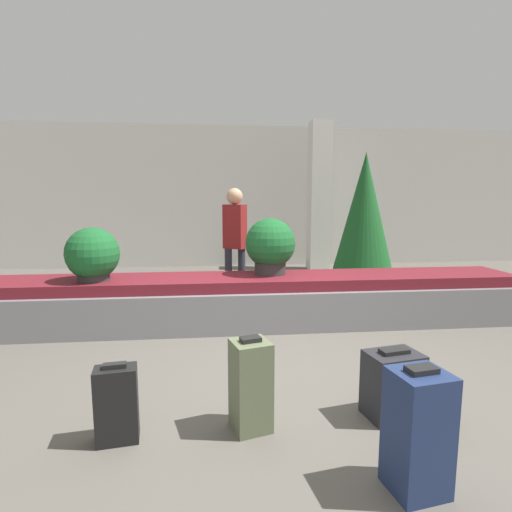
{
  "coord_description": "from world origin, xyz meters",
  "views": [
    {
      "loc": [
        -0.51,
        -3.25,
        1.55
      ],
      "look_at": [
        0.0,
        1.59,
        0.85
      ],
      "focal_mm": 28.0,
      "sensor_mm": 36.0,
      "label": 1
    }
  ],
  "objects_px": {
    "potted_plant_1": "(93,255)",
    "decorated_tree": "(364,215)",
    "pillar": "(319,197)",
    "potted_plant_0": "(270,246)",
    "suitcase_1": "(251,385)",
    "suitcase_3": "(117,404)",
    "suitcase_0": "(418,432)",
    "traveler_0": "(235,235)",
    "suitcase_2": "(393,384)"
  },
  "relations": [
    {
      "from": "potted_plant_1",
      "to": "decorated_tree",
      "type": "relative_size",
      "value": 0.26
    },
    {
      "from": "pillar",
      "to": "potted_plant_0",
      "type": "height_order",
      "value": "pillar"
    },
    {
      "from": "suitcase_1",
      "to": "suitcase_3",
      "type": "bearing_deg",
      "value": 167.81
    },
    {
      "from": "pillar",
      "to": "potted_plant_1",
      "type": "distance_m",
      "value": 5.39
    },
    {
      "from": "suitcase_0",
      "to": "traveler_0",
      "type": "relative_size",
      "value": 0.41
    },
    {
      "from": "suitcase_0",
      "to": "suitcase_1",
      "type": "relative_size",
      "value": 1.07
    },
    {
      "from": "potted_plant_0",
      "to": "potted_plant_1",
      "type": "distance_m",
      "value": 2.12
    },
    {
      "from": "traveler_0",
      "to": "suitcase_3",
      "type": "bearing_deg",
      "value": 110.3
    },
    {
      "from": "suitcase_0",
      "to": "suitcase_1",
      "type": "bearing_deg",
      "value": 131.51
    },
    {
      "from": "potted_plant_0",
      "to": "suitcase_3",
      "type": "bearing_deg",
      "value": -118.24
    },
    {
      "from": "suitcase_1",
      "to": "pillar",
      "type": "bearing_deg",
      "value": 55.66
    },
    {
      "from": "suitcase_1",
      "to": "suitcase_2",
      "type": "distance_m",
      "value": 1.02
    },
    {
      "from": "suitcase_2",
      "to": "pillar",
      "type": "bearing_deg",
      "value": 69.49
    },
    {
      "from": "suitcase_0",
      "to": "suitcase_1",
      "type": "distance_m",
      "value": 1.06
    },
    {
      "from": "suitcase_2",
      "to": "suitcase_3",
      "type": "distance_m",
      "value": 1.89
    },
    {
      "from": "traveler_0",
      "to": "decorated_tree",
      "type": "height_order",
      "value": "decorated_tree"
    },
    {
      "from": "potted_plant_0",
      "to": "traveler_0",
      "type": "height_order",
      "value": "traveler_0"
    },
    {
      "from": "suitcase_2",
      "to": "suitcase_0",
      "type": "bearing_deg",
      "value": -116.09
    },
    {
      "from": "suitcase_0",
      "to": "suitcase_2",
      "type": "bearing_deg",
      "value": 65.32
    },
    {
      "from": "suitcase_0",
      "to": "potted_plant_0",
      "type": "xyz_separation_m",
      "value": [
        -0.35,
        3.11,
        0.63
      ]
    },
    {
      "from": "pillar",
      "to": "suitcase_3",
      "type": "distance_m",
      "value": 6.94
    },
    {
      "from": "suitcase_1",
      "to": "potted_plant_1",
      "type": "height_order",
      "value": "potted_plant_1"
    },
    {
      "from": "pillar",
      "to": "potted_plant_0",
      "type": "xyz_separation_m",
      "value": [
        -1.59,
        -3.66,
        -0.64
      ]
    },
    {
      "from": "potted_plant_1",
      "to": "decorated_tree",
      "type": "bearing_deg",
      "value": 27.82
    },
    {
      "from": "traveler_0",
      "to": "pillar",
      "type": "bearing_deg",
      "value": -90.71
    },
    {
      "from": "pillar",
      "to": "traveler_0",
      "type": "relative_size",
      "value": 1.87
    },
    {
      "from": "suitcase_0",
      "to": "pillar",
      "type": "bearing_deg",
      "value": 70.29
    },
    {
      "from": "suitcase_1",
      "to": "traveler_0",
      "type": "bearing_deg",
      "value": 73.08
    },
    {
      "from": "potted_plant_0",
      "to": "potted_plant_1",
      "type": "height_order",
      "value": "potted_plant_0"
    },
    {
      "from": "pillar",
      "to": "decorated_tree",
      "type": "xyz_separation_m",
      "value": [
        0.38,
        -1.71,
        -0.33
      ]
    },
    {
      "from": "suitcase_3",
      "to": "potted_plant_0",
      "type": "height_order",
      "value": "potted_plant_0"
    },
    {
      "from": "suitcase_3",
      "to": "suitcase_0",
      "type": "bearing_deg",
      "value": -28.02
    },
    {
      "from": "suitcase_1",
      "to": "potted_plant_0",
      "type": "xyz_separation_m",
      "value": [
        0.47,
        2.44,
        0.65
      ]
    },
    {
      "from": "suitcase_1",
      "to": "suitcase_2",
      "type": "xyz_separation_m",
      "value": [
        1.02,
        0.05,
        -0.07
      ]
    },
    {
      "from": "traveler_0",
      "to": "potted_plant_0",
      "type": "bearing_deg",
      "value": 148.28
    },
    {
      "from": "suitcase_1",
      "to": "suitcase_2",
      "type": "relative_size",
      "value": 1.28
    },
    {
      "from": "decorated_tree",
      "to": "traveler_0",
      "type": "bearing_deg",
      "value": -157.14
    },
    {
      "from": "potted_plant_0",
      "to": "traveler_0",
      "type": "bearing_deg",
      "value": 112.72
    },
    {
      "from": "pillar",
      "to": "traveler_0",
      "type": "xyz_separation_m",
      "value": [
        -1.99,
        -2.71,
        -0.57
      ]
    },
    {
      "from": "suitcase_2",
      "to": "potted_plant_0",
      "type": "height_order",
      "value": "potted_plant_0"
    },
    {
      "from": "pillar",
      "to": "suitcase_2",
      "type": "height_order",
      "value": "pillar"
    },
    {
      "from": "suitcase_0",
      "to": "potted_plant_0",
      "type": "bearing_deg",
      "value": 87.09
    },
    {
      "from": "pillar",
      "to": "suitcase_3",
      "type": "height_order",
      "value": "pillar"
    },
    {
      "from": "suitcase_2",
      "to": "suitcase_1",
      "type": "bearing_deg",
      "value": 172.04
    },
    {
      "from": "suitcase_3",
      "to": "decorated_tree",
      "type": "distance_m",
      "value": 5.62
    },
    {
      "from": "suitcase_2",
      "to": "suitcase_3",
      "type": "relative_size",
      "value": 0.96
    },
    {
      "from": "suitcase_3",
      "to": "potted_plant_0",
      "type": "bearing_deg",
      "value": 53.85
    },
    {
      "from": "pillar",
      "to": "suitcase_0",
      "type": "xyz_separation_m",
      "value": [
        -1.24,
        -6.77,
        -1.27
      ]
    },
    {
      "from": "pillar",
      "to": "suitcase_2",
      "type": "relative_size",
      "value": 6.36
    },
    {
      "from": "traveler_0",
      "to": "decorated_tree",
      "type": "xyz_separation_m",
      "value": [
        2.36,
        1.0,
        0.25
      ]
    }
  ]
}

